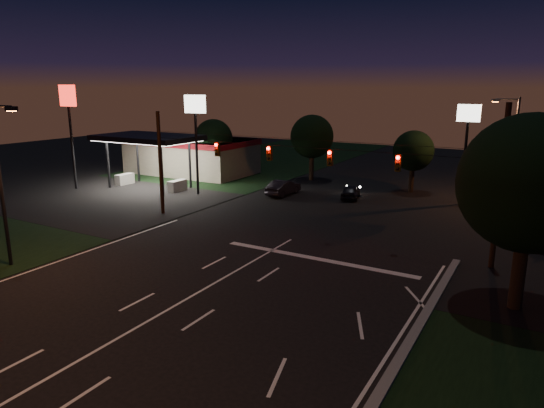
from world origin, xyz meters
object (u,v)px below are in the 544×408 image
Objects in this scene: utility_pole_right at (491,268)px; tree_right_near at (530,185)px; car_oncoming_b at (283,187)px; car_oncoming_a at (351,192)px.

utility_pole_right is 7.61m from tree_right_near.
tree_right_near is (1.53, -4.83, 5.68)m from utility_pole_right.
utility_pole_right is 21.84m from car_oncoming_b.
tree_right_near reaches higher than utility_pole_right.
utility_pole_right is at bearing 107.53° from tree_right_near.
car_oncoming_b is at bearing 150.39° from utility_pole_right.
tree_right_near is 2.06× the size of car_oncoming_b.
utility_pole_right is at bearing 122.81° from car_oncoming_a.
tree_right_near is at bearing -72.47° from utility_pole_right.
tree_right_near is 2.41× the size of car_oncoming_a.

